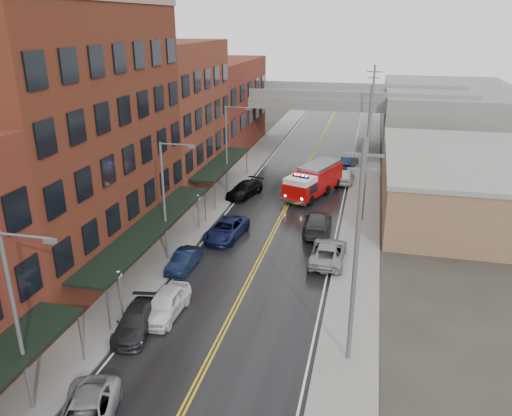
# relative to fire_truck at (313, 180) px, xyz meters

# --- Properties ---
(road) EXTENTS (11.00, 160.00, 0.02)m
(road) POSITION_rel_fire_truck_xyz_m (-2.05, -11.13, -1.66)
(road) COLOR black
(road) RESTS_ON ground
(sidewalk_left) EXTENTS (3.00, 160.00, 0.15)m
(sidewalk_left) POSITION_rel_fire_truck_xyz_m (-9.35, -11.13, -1.60)
(sidewalk_left) COLOR slate
(sidewalk_left) RESTS_ON ground
(sidewalk_right) EXTENTS (3.00, 160.00, 0.15)m
(sidewalk_right) POSITION_rel_fire_truck_xyz_m (5.25, -11.13, -1.60)
(sidewalk_right) COLOR slate
(sidewalk_right) RESTS_ON ground
(curb_left) EXTENTS (0.30, 160.00, 0.15)m
(curb_left) POSITION_rel_fire_truck_xyz_m (-7.70, -11.13, -1.60)
(curb_left) COLOR gray
(curb_left) RESTS_ON ground
(curb_right) EXTENTS (0.30, 160.00, 0.15)m
(curb_right) POSITION_rel_fire_truck_xyz_m (3.60, -11.13, -1.60)
(curb_right) COLOR gray
(curb_right) RESTS_ON ground
(brick_building_b) EXTENTS (9.00, 20.00, 18.00)m
(brick_building_b) POSITION_rel_fire_truck_xyz_m (-15.35, -18.13, 7.33)
(brick_building_b) COLOR #542416
(brick_building_b) RESTS_ON ground
(brick_building_c) EXTENTS (9.00, 15.00, 15.00)m
(brick_building_c) POSITION_rel_fire_truck_xyz_m (-15.35, -0.63, 5.83)
(brick_building_c) COLOR brown
(brick_building_c) RESTS_ON ground
(brick_building_far) EXTENTS (9.00, 20.00, 12.00)m
(brick_building_far) POSITION_rel_fire_truck_xyz_m (-15.35, 16.87, 4.33)
(brick_building_far) COLOR maroon
(brick_building_far) RESTS_ON ground
(tan_building) EXTENTS (14.00, 22.00, 5.00)m
(tan_building) POSITION_rel_fire_truck_xyz_m (13.95, -1.13, 0.83)
(tan_building) COLOR #846447
(tan_building) RESTS_ON ground
(right_far_block) EXTENTS (18.00, 30.00, 8.00)m
(right_far_block) POSITION_rel_fire_truck_xyz_m (15.95, 28.87, 2.33)
(right_far_block) COLOR slate
(right_far_block) RESTS_ON ground
(awning_1) EXTENTS (2.60, 18.00, 3.09)m
(awning_1) POSITION_rel_fire_truck_xyz_m (-9.54, -18.13, 1.32)
(awning_1) COLOR black
(awning_1) RESTS_ON ground
(awning_2) EXTENTS (2.60, 13.00, 3.09)m
(awning_2) POSITION_rel_fire_truck_xyz_m (-9.54, -0.63, 1.31)
(awning_2) COLOR black
(awning_2) RESTS_ON ground
(globe_lamp_1) EXTENTS (0.44, 0.44, 3.12)m
(globe_lamp_1) POSITION_rel_fire_truck_xyz_m (-8.45, -25.13, 0.64)
(globe_lamp_1) COLOR #59595B
(globe_lamp_1) RESTS_ON ground
(globe_lamp_2) EXTENTS (0.44, 0.44, 3.12)m
(globe_lamp_2) POSITION_rel_fire_truck_xyz_m (-8.45, -11.13, 0.64)
(globe_lamp_2) COLOR #59595B
(globe_lamp_2) RESTS_ON ground
(street_lamp_0) EXTENTS (2.64, 0.22, 9.00)m
(street_lamp_0) POSITION_rel_fire_truck_xyz_m (-8.60, -33.13, 3.51)
(street_lamp_0) COLOR #59595B
(street_lamp_0) RESTS_ON ground
(street_lamp_1) EXTENTS (2.64, 0.22, 9.00)m
(street_lamp_1) POSITION_rel_fire_truck_xyz_m (-8.60, -17.13, 3.51)
(street_lamp_1) COLOR #59595B
(street_lamp_1) RESTS_ON ground
(street_lamp_2) EXTENTS (2.64, 0.22, 9.00)m
(street_lamp_2) POSITION_rel_fire_truck_xyz_m (-8.60, -1.13, 3.51)
(street_lamp_2) COLOR #59595B
(street_lamp_2) RESTS_ON ground
(utility_pole_0) EXTENTS (1.80, 0.24, 12.00)m
(utility_pole_0) POSITION_rel_fire_truck_xyz_m (5.15, -26.13, 4.63)
(utility_pole_0) COLOR #59595B
(utility_pole_0) RESTS_ON ground
(utility_pole_1) EXTENTS (1.80, 0.24, 12.00)m
(utility_pole_1) POSITION_rel_fire_truck_xyz_m (5.15, -6.13, 4.63)
(utility_pole_1) COLOR #59595B
(utility_pole_1) RESTS_ON ground
(utility_pole_2) EXTENTS (1.80, 0.24, 12.00)m
(utility_pole_2) POSITION_rel_fire_truck_xyz_m (5.15, 13.87, 4.63)
(utility_pole_2) COLOR #59595B
(utility_pole_2) RESTS_ON ground
(overpass) EXTENTS (40.00, 10.00, 7.50)m
(overpass) POSITION_rel_fire_truck_xyz_m (-2.05, 20.87, 4.31)
(overpass) COLOR slate
(overpass) RESTS_ON ground
(fire_truck) EXTENTS (5.50, 8.87, 3.09)m
(fire_truck) POSITION_rel_fire_truck_xyz_m (0.00, 0.00, 0.00)
(fire_truck) COLOR #AA0807
(fire_truck) RESTS_ON ground
(parked_car_left_3) EXTENTS (2.57, 4.86, 1.34)m
(parked_car_left_3) POSITION_rel_fire_truck_xyz_m (-6.96, -26.32, -1.00)
(parked_car_left_3) COLOR black
(parked_car_left_3) RESTS_ON ground
(parked_car_left_4) EXTENTS (1.99, 4.71, 1.59)m
(parked_car_left_4) POSITION_rel_fire_truck_xyz_m (-5.94, -24.33, -0.88)
(parked_car_left_4) COLOR white
(parked_car_left_4) RESTS_ON ground
(parked_car_left_5) EXTENTS (1.60, 4.09, 1.33)m
(parked_car_left_5) POSITION_rel_fire_truck_xyz_m (-7.05, -18.33, -1.01)
(parked_car_left_5) COLOR black
(parked_car_left_5) RESTS_ON ground
(parked_car_left_6) EXTENTS (3.06, 5.59, 1.48)m
(parked_car_left_6) POSITION_rel_fire_truck_xyz_m (-5.65, -12.33, -0.93)
(parked_car_left_6) COLOR #111941
(parked_car_left_6) RESTS_ON ground
(parked_car_left_7) EXTENTS (3.43, 5.47, 1.48)m
(parked_car_left_7) POSITION_rel_fire_truck_xyz_m (-6.76, -1.93, -0.93)
(parked_car_left_7) COLOR black
(parked_car_left_7) RESTS_ON ground
(parked_car_right_0) EXTENTS (2.59, 5.49, 1.52)m
(parked_car_right_0) POSITION_rel_fire_truck_xyz_m (2.95, -14.77, -0.92)
(parked_car_right_0) COLOR gray
(parked_car_right_0) RESTS_ON ground
(parked_car_right_1) EXTENTS (2.56, 5.77, 1.65)m
(parked_car_right_1) POSITION_rel_fire_truck_xyz_m (1.55, -9.35, -0.85)
(parked_car_right_1) COLOR #2B2B2E
(parked_car_right_1) RESTS_ON ground
(parked_car_right_2) EXTENTS (2.04, 4.56, 1.52)m
(parked_car_right_2) POSITION_rel_fire_truck_xyz_m (2.95, 5.07, -0.91)
(parked_car_right_2) COLOR white
(parked_car_right_2) RESTS_ON ground
(parked_car_right_3) EXTENTS (2.30, 4.61, 1.45)m
(parked_car_right_3) POSITION_rel_fire_truck_xyz_m (2.95, 11.07, -0.95)
(parked_car_right_3) COLOR black
(parked_car_right_3) RESTS_ON ground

